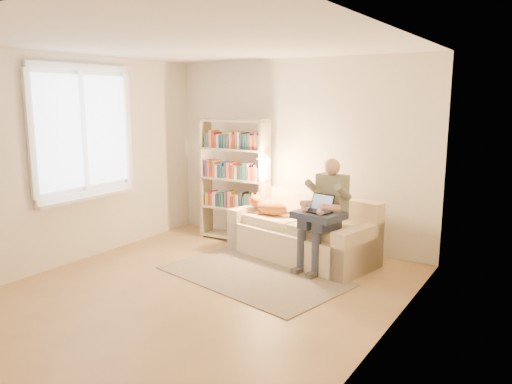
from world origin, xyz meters
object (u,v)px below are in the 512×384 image
Objects in this scene: sofa at (303,235)px; person at (325,207)px; laptop at (317,207)px; bookshelf at (234,174)px; cat at (271,207)px.

sofa is 1.52× the size of person.
person is 0.12m from laptop.
person is at bearing -15.58° from bookshelf.
bookshelf is (-0.73, 0.21, 0.36)m from cat.
bookshelf is at bearing 173.38° from laptop.
bookshelf reaches higher than laptop.
sofa is 0.58m from cat.
bookshelf reaches higher than cat.
sofa is 1.41m from bookshelf.
person is at bearing 71.42° from laptop.
person reaches higher than laptop.
sofa is 5.74× the size of laptop.
bookshelf is (-1.62, 0.43, 0.22)m from person.
cat is 0.90m from laptop.
laptop is (0.35, -0.34, 0.49)m from sofa.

